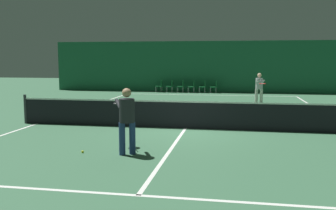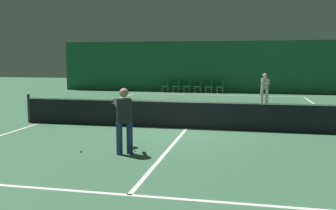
{
  "view_description": "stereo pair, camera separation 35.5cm",
  "coord_description": "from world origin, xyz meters",
  "px_view_note": "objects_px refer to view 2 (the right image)",
  "views": [
    {
      "loc": [
        1.62,
        -12.52,
        2.39
      ],
      "look_at": [
        -0.39,
        -1.21,
        0.95
      ],
      "focal_mm": 40.0,
      "sensor_mm": 36.0,
      "label": 1
    },
    {
      "loc": [
        1.96,
        -12.45,
        2.39
      ],
      "look_at": [
        -0.39,
        -1.21,
        0.95
      ],
      "focal_mm": 40.0,
      "sensor_mm": 36.0,
      "label": 2
    }
  ],
  "objects_px": {
    "tennis_net": "(187,114)",
    "courtside_chair_2": "(188,86)",
    "courtside_chair_1": "(177,85)",
    "tennis_ball": "(81,151)",
    "courtside_chair_0": "(166,85)",
    "player_far": "(265,86)",
    "courtside_chair_3": "(199,86)",
    "courtside_chair_4": "(210,86)",
    "player_near": "(124,116)",
    "courtside_chair_5": "(221,86)"
  },
  "relations": [
    {
      "from": "courtside_chair_2",
      "to": "player_far",
      "type": "bearing_deg",
      "value": 39.34
    },
    {
      "from": "tennis_net",
      "to": "courtside_chair_4",
      "type": "bearing_deg",
      "value": 92.13
    },
    {
      "from": "courtside_chair_2",
      "to": "courtside_chair_0",
      "type": "bearing_deg",
      "value": -90.0
    },
    {
      "from": "courtside_chair_2",
      "to": "courtside_chair_4",
      "type": "bearing_deg",
      "value": 90.0
    },
    {
      "from": "courtside_chair_5",
      "to": "courtside_chair_0",
      "type": "bearing_deg",
      "value": -90.0
    },
    {
      "from": "courtside_chair_3",
      "to": "player_near",
      "type": "bearing_deg",
      "value": 0.91
    },
    {
      "from": "courtside_chair_0",
      "to": "courtside_chair_5",
      "type": "distance_m",
      "value": 3.85
    },
    {
      "from": "player_far",
      "to": "courtside_chair_5",
      "type": "distance_m",
      "value": 6.6
    },
    {
      "from": "courtside_chair_2",
      "to": "courtside_chair_5",
      "type": "xyz_separation_m",
      "value": [
        2.31,
        0.0,
        0.0
      ]
    },
    {
      "from": "player_near",
      "to": "courtside_chair_0",
      "type": "xyz_separation_m",
      "value": [
        -2.58,
        17.15,
        -0.48
      ]
    },
    {
      "from": "courtside_chair_1",
      "to": "courtside_chair_2",
      "type": "distance_m",
      "value": 0.77
    },
    {
      "from": "player_near",
      "to": "player_far",
      "type": "relative_size",
      "value": 1.03
    },
    {
      "from": "player_far",
      "to": "courtside_chair_3",
      "type": "distance_m",
      "value": 7.35
    },
    {
      "from": "tennis_net",
      "to": "courtside_chair_0",
      "type": "height_order",
      "value": "tennis_net"
    },
    {
      "from": "courtside_chair_2",
      "to": "courtside_chair_4",
      "type": "relative_size",
      "value": 1.0
    },
    {
      "from": "courtside_chair_3",
      "to": "courtside_chair_4",
      "type": "height_order",
      "value": "same"
    },
    {
      "from": "tennis_net",
      "to": "courtside_chair_1",
      "type": "distance_m",
      "value": 13.78
    },
    {
      "from": "player_far",
      "to": "courtside_chair_5",
      "type": "relative_size",
      "value": 1.93
    },
    {
      "from": "courtside_chair_3",
      "to": "courtside_chair_4",
      "type": "relative_size",
      "value": 1.0
    },
    {
      "from": "tennis_net",
      "to": "courtside_chair_4",
      "type": "height_order",
      "value": "tennis_net"
    },
    {
      "from": "courtside_chair_1",
      "to": "courtside_chair_4",
      "type": "height_order",
      "value": "same"
    },
    {
      "from": "courtside_chair_0",
      "to": "courtside_chair_2",
      "type": "xyz_separation_m",
      "value": [
        1.54,
        0.0,
        0.0
      ]
    },
    {
      "from": "courtside_chair_4",
      "to": "courtside_chair_5",
      "type": "relative_size",
      "value": 1.0
    },
    {
      "from": "tennis_net",
      "to": "courtside_chair_0",
      "type": "distance_m",
      "value": 13.95
    },
    {
      "from": "courtside_chair_4",
      "to": "player_far",
      "type": "bearing_deg",
      "value": 29.43
    },
    {
      "from": "courtside_chair_1",
      "to": "courtside_chair_3",
      "type": "relative_size",
      "value": 1.0
    },
    {
      "from": "player_far",
      "to": "player_near",
      "type": "bearing_deg",
      "value": -24.92
    },
    {
      "from": "courtside_chair_4",
      "to": "tennis_net",
      "type": "bearing_deg",
      "value": 2.13
    },
    {
      "from": "tennis_net",
      "to": "tennis_ball",
      "type": "bearing_deg",
      "value": -119.72
    },
    {
      "from": "player_far",
      "to": "courtside_chair_1",
      "type": "distance_m",
      "value": 8.33
    },
    {
      "from": "player_far",
      "to": "tennis_net",
      "type": "bearing_deg",
      "value": -26.87
    },
    {
      "from": "player_far",
      "to": "courtside_chair_1",
      "type": "height_order",
      "value": "player_far"
    },
    {
      "from": "tennis_net",
      "to": "tennis_ball",
      "type": "distance_m",
      "value": 4.36
    },
    {
      "from": "player_near",
      "to": "courtside_chair_1",
      "type": "height_order",
      "value": "player_near"
    },
    {
      "from": "tennis_ball",
      "to": "courtside_chair_2",
      "type": "bearing_deg",
      "value": 89.65
    },
    {
      "from": "tennis_net",
      "to": "player_near",
      "type": "relative_size",
      "value": 7.21
    },
    {
      "from": "courtside_chair_3",
      "to": "courtside_chair_0",
      "type": "bearing_deg",
      "value": -90.0
    },
    {
      "from": "courtside_chair_2",
      "to": "courtside_chair_4",
      "type": "height_order",
      "value": "same"
    },
    {
      "from": "courtside_chair_1",
      "to": "courtside_chair_5",
      "type": "relative_size",
      "value": 1.0
    },
    {
      "from": "player_far",
      "to": "courtside_chair_2",
      "type": "xyz_separation_m",
      "value": [
        -4.95,
        6.03,
        -0.46
      ]
    },
    {
      "from": "courtside_chair_3",
      "to": "courtside_chair_4",
      "type": "xyz_separation_m",
      "value": [
        0.77,
        0.0,
        0.0
      ]
    },
    {
      "from": "tennis_net",
      "to": "player_near",
      "type": "distance_m",
      "value": 3.83
    },
    {
      "from": "player_near",
      "to": "courtside_chair_3",
      "type": "bearing_deg",
      "value": -27.48
    },
    {
      "from": "courtside_chair_1",
      "to": "courtside_chair_3",
      "type": "xyz_separation_m",
      "value": [
        1.54,
        0.0,
        0.0
      ]
    },
    {
      "from": "tennis_net",
      "to": "courtside_chair_1",
      "type": "height_order",
      "value": "tennis_net"
    },
    {
      "from": "courtside_chair_3",
      "to": "tennis_ball",
      "type": "height_order",
      "value": "courtside_chair_3"
    },
    {
      "from": "tennis_net",
      "to": "courtside_chair_3",
      "type": "height_order",
      "value": "tennis_net"
    },
    {
      "from": "tennis_net",
      "to": "courtside_chair_2",
      "type": "bearing_deg",
      "value": 98.61
    },
    {
      "from": "tennis_net",
      "to": "courtside_chair_2",
      "type": "xyz_separation_m",
      "value": [
        -2.04,
        13.49,
        -0.03
      ]
    },
    {
      "from": "courtside_chair_0",
      "to": "tennis_ball",
      "type": "xyz_separation_m",
      "value": [
        1.44,
        -17.25,
        -0.45
      ]
    }
  ]
}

